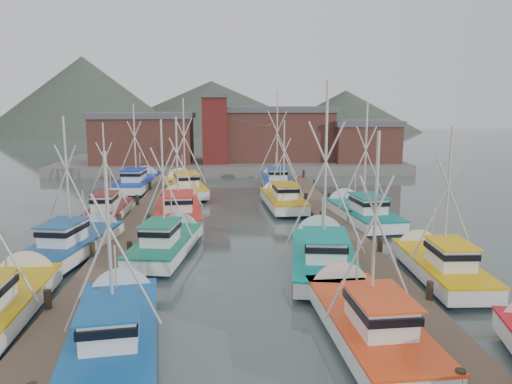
{
  "coord_description": "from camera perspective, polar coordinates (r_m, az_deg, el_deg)",
  "views": [
    {
      "loc": [
        -0.64,
        -28.74,
        8.77
      ],
      "look_at": [
        1.39,
        5.08,
        2.6
      ],
      "focal_mm": 35.0,
      "sensor_mm": 36.0,
      "label": 1
    }
  ],
  "objects": [
    {
      "name": "dock_left",
      "position": [
        34.48,
        -13.99,
        -4.37
      ],
      "size": [
        2.3,
        46.0,
        1.5
      ],
      "color": "brown",
      "rests_on": "ground"
    },
    {
      "name": "boat_8",
      "position": [
        38.25,
        -8.85,
        -2.02
      ],
      "size": [
        4.1,
        10.49,
        8.64
      ],
      "rotation": [
        0.0,
        0.0,
        0.09
      ],
      "color": "#102037",
      "rests_on": "ground"
    },
    {
      "name": "ground",
      "position": [
        30.06,
        -2.08,
        -6.65
      ],
      "size": [
        260.0,
        260.0,
        0.0
      ],
      "primitive_type": "plane",
      "color": "#475552",
      "rests_on": "ground"
    },
    {
      "name": "boat_4",
      "position": [
        29.55,
        -10.0,
        -5.73
      ],
      "size": [
        3.89,
        8.91,
        8.51
      ],
      "rotation": [
        0.0,
        0.0,
        -0.15
      ],
      "color": "#102037",
      "rests_on": "ground"
    },
    {
      "name": "boat_5",
      "position": [
        27.17,
        7.61,
        -7.08
      ],
      "size": [
        4.5,
        10.46,
        10.72
      ],
      "rotation": [
        0.0,
        0.0,
        -0.14
      ],
      "color": "#102037",
      "rests_on": "ground"
    },
    {
      "name": "boat_13",
      "position": [
        51.44,
        2.34,
        1.27
      ],
      "size": [
        4.21,
        9.36,
        10.64
      ],
      "rotation": [
        0.0,
        0.0,
        -0.03
      ],
      "color": "#102037",
      "rests_on": "ground"
    },
    {
      "name": "boat_6",
      "position": [
        30.99,
        -19.72,
        -5.43
      ],
      "size": [
        4.32,
        9.36,
        8.75
      ],
      "rotation": [
        0.0,
        0.0,
        -0.18
      ],
      "color": "#102037",
      "rests_on": "ground"
    },
    {
      "name": "boat_7",
      "position": [
        26.9,
        20.02,
        -7.83
      ],
      "size": [
        3.39,
        8.42,
        8.34
      ],
      "rotation": [
        0.0,
        0.0,
        -0.03
      ],
      "color": "#102037",
      "rests_on": "ground"
    },
    {
      "name": "boat_0",
      "position": [
        19.36,
        -15.7,
        -14.8
      ],
      "size": [
        4.05,
        9.53,
        7.98
      ],
      "rotation": [
        0.0,
        0.0,
        0.14
      ],
      "color": "#102037",
      "rests_on": "ground"
    },
    {
      "name": "boat_14",
      "position": [
        51.84,
        -13.29,
        1.07
      ],
      "size": [
        3.91,
        9.8,
        9.42
      ],
      "rotation": [
        0.0,
        0.0,
        -0.07
      ],
      "color": "#102037",
      "rests_on": "ground"
    },
    {
      "name": "shed_right",
      "position": [
        65.36,
        12.29,
        5.76
      ],
      "size": [
        8.48,
        6.36,
        5.2
      ],
      "color": "brown",
      "rests_on": "quay"
    },
    {
      "name": "boat_11",
      "position": [
        37.65,
        11.73,
        -2.3
      ],
      "size": [
        3.99,
        9.69,
        9.64
      ],
      "rotation": [
        0.0,
        0.0,
        0.11
      ],
      "color": "#102037",
      "rests_on": "ground"
    },
    {
      "name": "dock_right",
      "position": [
        34.74,
        9.4,
        -4.09
      ],
      "size": [
        2.3,
        46.0,
        1.5
      ],
      "color": "brown",
      "rests_on": "ground"
    },
    {
      "name": "boat_9",
      "position": [
        41.79,
        3.0,
        -0.86
      ],
      "size": [
        3.34,
        9.03,
        8.03
      ],
      "rotation": [
        0.0,
        0.0,
        0.07
      ],
      "color": "#102037",
      "rests_on": "ground"
    },
    {
      "name": "boat_10",
      "position": [
        38.99,
        -16.42,
        -2.09
      ],
      "size": [
        3.21,
        7.92,
        7.86
      ],
      "rotation": [
        0.0,
        0.0,
        0.01
      ],
      "color": "#102037",
      "rests_on": "ground"
    },
    {
      "name": "shed_left",
      "position": [
        64.73,
        -12.71,
        6.14
      ],
      "size": [
        12.72,
        8.48,
        6.2
      ],
      "color": "brown",
      "rests_on": "quay"
    },
    {
      "name": "lookout_tower",
      "position": [
        61.84,
        -4.73,
        7.3
      ],
      "size": [
        3.6,
        3.6,
        8.5
      ],
      "color": "maroon",
      "rests_on": "quay"
    },
    {
      "name": "boat_1",
      "position": [
        19.8,
        12.23,
        -14.04
      ],
      "size": [
        3.49,
        9.3,
        8.58
      ],
      "rotation": [
        0.0,
        0.0,
        0.06
      ],
      "color": "#102037",
      "rests_on": "ground"
    },
    {
      "name": "distant_hills",
      "position": [
        152.07,
        -8.06,
        6.91
      ],
      "size": [
        175.0,
        140.0,
        42.0
      ],
      "color": "#4A5546",
      "rests_on": "ground"
    },
    {
      "name": "shed_center",
      "position": [
        66.2,
        2.34,
        6.78
      ],
      "size": [
        14.84,
        9.54,
        6.9
      ],
      "color": "brown",
      "rests_on": "quay"
    },
    {
      "name": "boat_12",
      "position": [
        48.6,
        -8.21,
        0.64
      ],
      "size": [
        5.08,
        10.52,
        9.99
      ],
      "rotation": [
        0.0,
        0.0,
        0.21
      ],
      "color": "#102037",
      "rests_on": "ground"
    },
    {
      "name": "gull_near",
      "position": [
        26.0,
        0.83,
        7.68
      ],
      "size": [
        1.5,
        0.66,
        0.24
      ],
      "rotation": [
        0.0,
        0.0,
        0.54
      ],
      "color": "gray",
      "rests_on": "ground"
    },
    {
      "name": "quay",
      "position": [
        66.25,
        -2.86,
        3.22
      ],
      "size": [
        44.0,
        16.0,
        1.2
      ],
      "primitive_type": "cube",
      "color": "gray",
      "rests_on": "ground"
    },
    {
      "name": "gull_far",
      "position": [
        28.07,
        -1.21,
        8.2
      ],
      "size": [
        1.55,
        0.65,
        0.24
      ],
      "rotation": [
        0.0,
        0.0,
        -0.27
      ],
      "color": "gray",
      "rests_on": "ground"
    }
  ]
}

